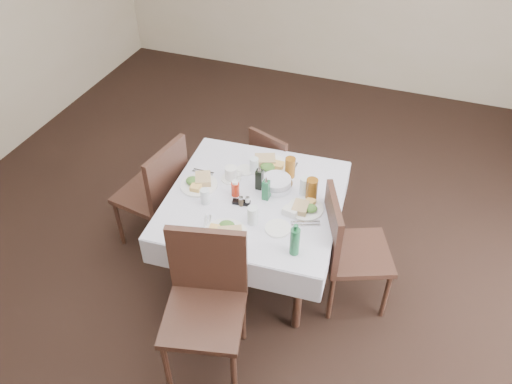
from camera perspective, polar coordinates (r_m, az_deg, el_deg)
ground_plane at (r=4.00m, az=-0.49°, el=-10.18°), size 7.00×7.00×0.00m
room_shell at (r=2.89m, az=-0.69°, el=11.91°), size 6.04×7.04×2.80m
dining_table at (r=3.60m, az=-0.20°, el=-1.62°), size 1.30×1.30×0.76m
chair_north at (r=4.32m, az=2.13°, el=3.12°), size 0.50×0.50×0.82m
chair_south at (r=3.18m, az=-5.75°, el=-11.62°), size 0.59×0.59×1.04m
chair_east at (r=3.55m, az=10.18°, el=-6.01°), size 0.60×0.60×0.96m
chair_west at (r=3.99m, az=-11.10°, el=0.27°), size 0.54×0.54×0.99m
meal_north at (r=3.80m, az=1.45°, el=3.15°), size 0.30×0.30×0.07m
meal_south at (r=3.25m, az=-3.45°, el=-4.67°), size 0.30×0.30×0.07m
meal_east at (r=3.45m, az=5.65°, el=-1.78°), size 0.25×0.25×0.05m
meal_west at (r=3.66m, az=-6.56°, el=1.09°), size 0.27×0.27×0.06m
side_plate_a at (r=3.78m, az=-1.26°, el=2.52°), size 0.14×0.14×0.01m
side_plate_b at (r=3.31m, az=2.50°, el=-4.17°), size 0.17×0.17×0.01m
water_n at (r=3.73m, az=-0.21°, el=3.06°), size 0.07×0.07×0.12m
water_s at (r=3.31m, az=-0.39°, el=-2.68°), size 0.07×0.07×0.13m
water_e at (r=3.54m, az=5.62°, el=0.66°), size 0.08×0.08×0.14m
water_w at (r=3.48m, az=-5.85°, el=-0.50°), size 0.06×0.06×0.12m
iced_tea_a at (r=3.69m, az=3.92°, el=2.81°), size 0.08×0.08×0.16m
iced_tea_b at (r=3.50m, az=6.38°, el=0.29°), size 0.08×0.08×0.17m
bread_basket at (r=3.61m, az=2.34°, el=1.00°), size 0.24×0.24×0.08m
oil_cruet_dark at (r=3.57m, az=0.38°, el=1.54°), size 0.05×0.05×0.20m
oil_cruet_green at (r=3.48m, az=1.15°, el=0.32°), size 0.05×0.05×0.20m
ketchup_bottle at (r=3.53m, az=-2.38°, el=0.39°), size 0.06×0.06×0.13m
salt_shaker at (r=3.46m, az=-0.98°, el=-1.04°), size 0.03×0.03×0.07m
pepper_shaker at (r=3.46m, az=-1.73°, el=-1.06°), size 0.03×0.03×0.07m
coffee_mug at (r=3.67m, az=-2.83°, el=2.07°), size 0.16×0.15×0.11m
sunglasses at (r=3.48m, az=-1.68°, el=-1.19°), size 0.13×0.06×0.03m
green_bottle at (r=3.10m, az=4.46°, el=-5.59°), size 0.06×0.06×0.24m
sugar_caddy at (r=3.40m, az=3.93°, el=-2.26°), size 0.11×0.08×0.05m
cutlery_n at (r=3.81m, az=4.23°, el=2.74°), size 0.04×0.16×0.01m
cutlery_s at (r=3.35m, az=-5.55°, el=-3.73°), size 0.11×0.18×0.01m
cutlery_e at (r=3.36m, az=5.67°, el=-3.61°), size 0.20×0.11×0.01m
cutlery_w at (r=3.78m, az=-6.08°, el=2.28°), size 0.17×0.04×0.01m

